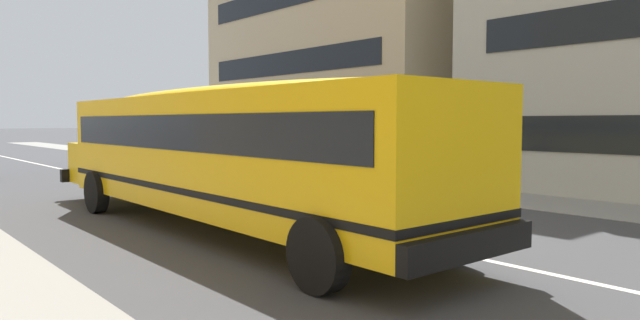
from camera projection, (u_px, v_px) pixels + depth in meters
ground_plane at (343, 230)px, 12.06m from camera, size 400.00×400.00×0.00m
sidewalk_far at (521, 200)px, 16.61m from camera, size 120.00×3.00×0.01m
lane_centreline at (343, 229)px, 12.06m from camera, size 110.00×0.16×0.01m
school_bus at (225, 146)px, 11.83m from camera, size 13.48×3.24×3.01m
parked_car_silver_beside_sign at (188, 152)px, 27.12m from camera, size 3.99×2.06×1.64m
apartment_block_far_left at (369, 12)px, 30.91m from camera, size 15.15×11.36×16.50m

